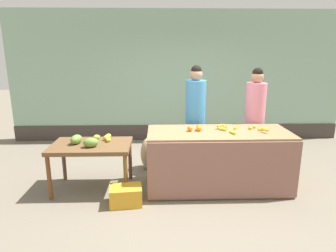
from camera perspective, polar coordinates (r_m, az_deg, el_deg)
The scene contains 11 objects.
ground_plane at distance 4.78m, azimuth 3.76°, elevation -11.57°, with size 24.00×24.00×0.00m, color #756B5B.
market_wall_back at distance 6.97m, azimuth 1.86°, elevation 9.19°, with size 7.68×0.23×2.97m.
fruit_stall_counter at distance 4.65m, azimuth 9.57°, elevation -6.43°, with size 2.15×0.90×0.90m.
side_table_wooden at distance 4.63m, azimuth -14.54°, elevation -4.36°, with size 1.18×0.77×0.72m.
banana_bunch_pile at distance 4.66m, azimuth 13.90°, elevation -0.42°, with size 0.77×0.47×0.07m.
orange_pile at distance 4.50m, azimuth 5.52°, elevation -0.41°, with size 0.23×0.15×0.09m.
mango_papaya_pile at distance 4.58m, azimuth -15.12°, elevation -2.66°, with size 0.61×0.60×0.14m.
vendor_woman_blue_shirt at distance 5.13m, azimuth 5.26°, elevation 1.34°, with size 0.34×0.34×1.85m.
vendor_woman_pink_shirt at distance 5.32m, azimuth 16.28°, elevation 1.05°, with size 0.34×0.34×1.81m.
produce_crate at distance 4.27m, azimuth -8.13°, elevation -13.10°, with size 0.44×0.32×0.26m, color gold.
produce_sack at distance 5.35m, azimuth -3.67°, elevation -5.25°, with size 0.36×0.30×0.58m, color tan.
Camera 1 is at (-0.44, -4.27, 2.09)m, focal length 31.63 mm.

